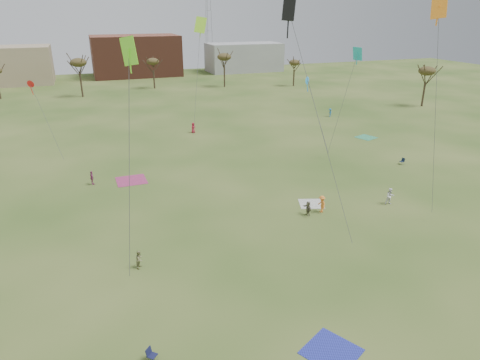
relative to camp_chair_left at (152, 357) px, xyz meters
name	(u,v)px	position (x,y,z in m)	size (l,w,h in m)	color
ground	(301,318)	(10.00, 0.37, -0.26)	(260.00, 260.00, 0.00)	#2A4917
spectator_fore_b	(140,259)	(0.71, 10.25, 0.49)	(0.73, 0.56, 1.49)	#838153
spectator_fore_c	(308,208)	(17.86, 14.07, 0.48)	(1.37, 0.44, 1.48)	brown
flyer_mid_b	(322,204)	(19.49, 14.20, 0.64)	(1.16, 0.67, 1.80)	orange
spectator_mid_d	(92,178)	(-2.13, 30.01, 0.58)	(0.98, 0.41, 1.67)	#983F6E
spectator_mid_e	(390,196)	(27.25, 13.41, 0.65)	(0.88, 0.69, 1.81)	white
flyer_far_b	(193,128)	(14.75, 48.33, 0.60)	(0.84, 0.55, 1.73)	#A81C31
flyer_far_c	(330,112)	(42.44, 50.72, 0.53)	(1.03, 0.59, 1.59)	#226B9D
blanket_blue	(331,352)	(10.30, -2.97, -0.26)	(2.97, 2.97, 0.03)	#252FA4
blanket_cream	(311,204)	(19.51, 16.30, -0.26)	(2.51, 2.51, 0.03)	silver
blanket_plum	(131,180)	(2.31, 29.74, -0.26)	(3.50, 3.50, 0.03)	#A13163
blanket_olive	(366,137)	(40.31, 35.94, -0.26)	(2.79, 2.79, 0.03)	#369466
camp_chair_left	(152,357)	(0.00, 0.00, 0.00)	(0.74, 0.74, 0.87)	#16193D
camp_chair_right	(402,163)	(36.97, 23.29, 0.00)	(0.61, 0.57, 0.87)	#121F33
kites_aloft	(248,40)	(12.67, 17.68, 16.42)	(71.41, 44.11, 19.41)	orange
tree_line	(123,69)	(7.15, 79.49, 6.83)	(117.44, 49.32, 8.91)	#3A2B1E
building_brick	(136,56)	(15.00, 120.37, 5.74)	(26.00, 16.00, 12.00)	brown
building_grey	(244,57)	(50.00, 118.37, 4.24)	(24.00, 12.00, 9.00)	gray
radio_tower	(208,10)	(40.00, 125.37, 18.95)	(1.51, 1.72, 41.00)	#9EA3A8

